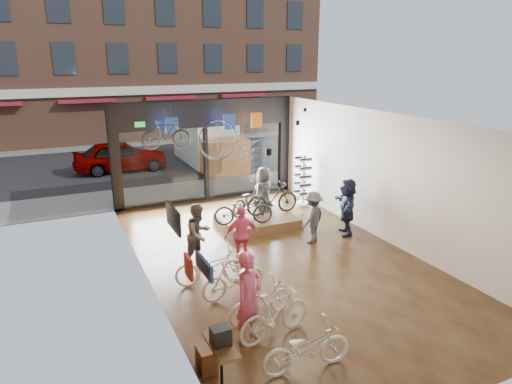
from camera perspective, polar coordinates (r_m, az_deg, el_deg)
ground_plane at (r=12.65m, az=2.79°, el=-8.35°), size 7.00×12.00×0.04m
ceiling at (r=11.57m, az=3.06°, el=9.17°), size 7.00×12.00×0.04m
wall_left at (r=10.86m, az=-13.80°, el=-2.20°), size 0.04×12.00×3.80m
wall_right at (r=13.90m, az=15.90°, el=1.75°), size 0.04×12.00×3.80m
wall_back at (r=7.56m, az=24.99°, el=-11.88°), size 7.00×0.04×3.80m
storefront at (r=17.35m, az=-6.31°, el=5.15°), size 7.00×0.26×3.80m
exit_sign at (r=16.45m, az=-14.33°, el=8.19°), size 0.35×0.06×0.18m
street_road at (r=26.25m, az=-12.50°, el=4.50°), size 30.00×18.00×0.02m
sidewalk_near at (r=18.90m, az=-7.30°, el=0.32°), size 30.00×2.40×0.12m
sidewalk_far at (r=30.10m, az=-14.19°, el=6.03°), size 30.00×2.00×0.12m
opposite_building at (r=32.14m, az=-16.01°, el=19.00°), size 26.00×5.00×14.00m
street_car at (r=22.82m, az=-16.59°, el=4.33°), size 4.32×1.74×1.47m
box_truck at (r=22.74m, az=-5.62°, el=6.18°), size 2.09×6.27×2.47m
floor_bike_0 at (r=8.43m, az=6.32°, el=-18.78°), size 1.71×0.70×0.88m
floor_bike_1 at (r=9.16m, az=2.39°, el=-15.02°), size 1.76×0.81×1.02m
floor_bike_2 at (r=9.79m, az=0.53°, el=-13.40°), size 1.66×0.85×0.83m
floor_bike_3 at (r=10.55m, az=-2.81°, el=-10.66°), size 1.64×0.62×0.96m
floor_bike_4 at (r=11.18m, az=-5.68°, el=-9.23°), size 1.81×0.88×0.91m
display_platform at (r=14.92m, az=0.10°, el=-3.64°), size 2.40×1.80×0.30m
display_bike_left at (r=14.07m, az=-1.60°, el=-2.21°), size 1.91×1.07×0.95m
display_bike_mid at (r=14.95m, az=2.06°, el=-0.79°), size 1.83×0.54×1.09m
display_bike_right at (r=15.08m, az=-0.80°, el=-0.87°), size 1.91×1.50×0.97m
customer_0 at (r=8.85m, az=-0.91°, el=-13.06°), size 0.81×0.72×1.86m
customer_1 at (r=12.08m, az=-7.17°, el=-5.27°), size 1.02×0.95×1.67m
customer_2 at (r=12.04m, az=-1.78°, el=-5.41°), size 0.97×0.49×1.60m
customer_3 at (r=13.49m, az=7.08°, el=-3.15°), size 1.17×1.00×1.57m
customer_4 at (r=15.36m, az=0.96°, el=-0.13°), size 1.04×0.92×1.78m
customer_5 at (r=14.25m, az=11.31°, el=-1.81°), size 1.17×1.72×1.78m
sunglasses_rack at (r=16.79m, az=5.86°, el=1.34°), size 0.65×0.58×1.84m
wall_merch at (r=8.01m, az=-7.36°, el=-13.59°), size 0.40×2.40×2.60m
penny_farthing at (r=15.95m, az=-3.79°, el=6.41°), size 1.75×0.06×1.40m
hung_bike at (r=14.95m, az=-11.20°, el=7.10°), size 1.61×0.57×0.95m
jersey_left at (r=16.00m, az=-10.47°, el=8.20°), size 0.45×0.03×0.55m
jersey_mid at (r=16.64m, az=-3.31°, el=8.76°), size 0.45×0.03×0.55m
jersey_right at (r=17.06m, az=0.08°, el=8.98°), size 0.45×0.03×0.55m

